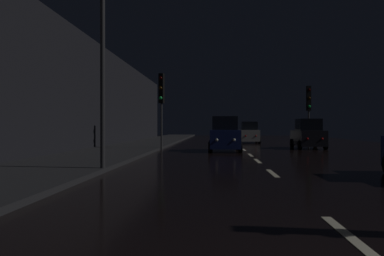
{
  "coord_description": "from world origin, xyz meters",
  "views": [
    {
      "loc": [
        -1.81,
        -2.72,
        1.49
      ],
      "look_at": [
        -2.87,
        15.45,
        1.43
      ],
      "focal_mm": 38.19,
      "sensor_mm": 36.0,
      "label": 1
    }
  ],
  "objects_px": {
    "streetlamp_overhead": "(117,26)",
    "car_approaching_headlights": "(225,135)",
    "car_distant_taillights": "(249,133)",
    "traffic_light_far_right": "(309,103)",
    "car_parked_right_far": "(308,135)",
    "traffic_light_far_left": "(161,94)"
  },
  "relations": [
    {
      "from": "car_parked_right_far",
      "to": "car_distant_taillights",
      "type": "relative_size",
      "value": 1.04
    },
    {
      "from": "streetlamp_overhead",
      "to": "car_approaching_headlights",
      "type": "bearing_deg",
      "value": 72.43
    },
    {
      "from": "streetlamp_overhead",
      "to": "car_distant_taillights",
      "type": "height_order",
      "value": "streetlamp_overhead"
    },
    {
      "from": "streetlamp_overhead",
      "to": "car_distant_taillights",
      "type": "distance_m",
      "value": 25.35
    },
    {
      "from": "traffic_light_far_left",
      "to": "car_parked_right_far",
      "type": "relative_size",
      "value": 1.22
    },
    {
      "from": "traffic_light_far_left",
      "to": "streetlamp_overhead",
      "type": "xyz_separation_m",
      "value": [
        0.26,
        -12.88,
        1.19
      ]
    },
    {
      "from": "streetlamp_overhead",
      "to": "car_distant_taillights",
      "type": "xyz_separation_m",
      "value": [
        6.23,
        24.27,
        -3.86
      ]
    },
    {
      "from": "streetlamp_overhead",
      "to": "car_approaching_headlights",
      "type": "height_order",
      "value": "streetlamp_overhead"
    },
    {
      "from": "traffic_light_far_right",
      "to": "traffic_light_far_left",
      "type": "relative_size",
      "value": 0.94
    },
    {
      "from": "traffic_light_far_right",
      "to": "car_approaching_headlights",
      "type": "distance_m",
      "value": 9.67
    },
    {
      "from": "car_approaching_headlights",
      "to": "car_parked_right_far",
      "type": "relative_size",
      "value": 1.04
    },
    {
      "from": "traffic_light_far_right",
      "to": "traffic_light_far_left",
      "type": "height_order",
      "value": "traffic_light_far_left"
    },
    {
      "from": "traffic_light_far_right",
      "to": "car_parked_right_far",
      "type": "xyz_separation_m",
      "value": [
        -0.8,
        -3.38,
        -2.4
      ]
    },
    {
      "from": "traffic_light_far_left",
      "to": "car_approaching_headlights",
      "type": "xyz_separation_m",
      "value": [
        4.02,
        -1.03,
        -2.59
      ]
    },
    {
      "from": "car_distant_taillights",
      "to": "car_approaching_headlights",
      "type": "bearing_deg",
      "value": 168.7
    },
    {
      "from": "traffic_light_far_right",
      "to": "car_parked_right_far",
      "type": "bearing_deg",
      "value": -15.3
    },
    {
      "from": "car_approaching_headlights",
      "to": "car_parked_right_far",
      "type": "distance_m",
      "value": 6.65
    },
    {
      "from": "traffic_light_far_right",
      "to": "car_distant_taillights",
      "type": "height_order",
      "value": "traffic_light_far_right"
    },
    {
      "from": "car_distant_taillights",
      "to": "car_parked_right_far",
      "type": "bearing_deg",
      "value": -160.21
    },
    {
      "from": "car_approaching_headlights",
      "to": "car_distant_taillights",
      "type": "height_order",
      "value": "car_approaching_headlights"
    },
    {
      "from": "car_approaching_headlights",
      "to": "car_distant_taillights",
      "type": "bearing_deg",
      "value": 168.7
    },
    {
      "from": "traffic_light_far_left",
      "to": "car_approaching_headlights",
      "type": "distance_m",
      "value": 4.89
    }
  ]
}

